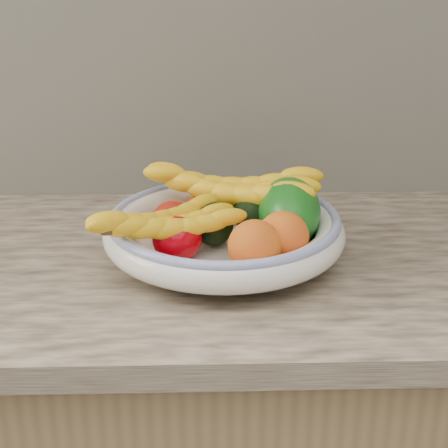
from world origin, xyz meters
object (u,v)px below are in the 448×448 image
fruit_bowl (224,231)px  banana_bunch_back (230,193)px  green_mango (289,212)px  banana_bunch_front (164,227)px

fruit_bowl → banana_bunch_back: banana_bunch_back is taller
fruit_bowl → green_mango: (0.11, 0.01, 0.03)m
fruit_bowl → banana_bunch_front: size_ratio=1.52×
banana_bunch_back → banana_bunch_front: banana_bunch_back is taller
green_mango → banana_bunch_back: (-0.09, 0.06, 0.01)m
banana_bunch_back → banana_bunch_front: (-0.10, -0.14, -0.01)m
banana_bunch_back → banana_bunch_front: size_ratio=1.25×
green_mango → banana_bunch_back: green_mango is taller
fruit_bowl → green_mango: size_ratio=2.53×
green_mango → banana_bunch_back: bearing=145.7°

